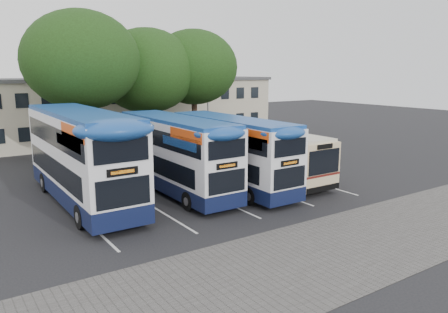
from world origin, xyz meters
name	(u,v)px	position (x,y,z in m)	size (l,w,h in m)	color
ground	(310,203)	(0.00, 0.00, 0.00)	(120.00, 120.00, 0.00)	black
paving_strip	(362,241)	(-2.00, -5.00, 0.01)	(40.00, 6.00, 0.01)	#595654
bay_lines	(201,192)	(-3.75, 5.00, 0.01)	(14.12, 11.00, 0.01)	silver
depot_building	(122,108)	(0.00, 26.99, 3.15)	(32.40, 8.40, 6.20)	#C2B39D
lamp_post	(208,90)	(6.00, 19.97, 5.08)	(0.25, 1.05, 9.06)	gray
tree_left	(81,60)	(-6.87, 16.42, 7.64)	(8.40, 8.40, 11.22)	black
tree_mid	(147,71)	(-0.98, 18.34, 6.89)	(8.23, 8.23, 10.40)	black
tree_right	(194,67)	(3.37, 18.05, 7.20)	(7.70, 7.70, 10.48)	black
bus_dd_left	(81,153)	(-9.96, 6.78, 2.70)	(2.85, 11.74, 4.90)	#10183D
bus_dd_mid	(176,151)	(-4.89, 5.92, 2.38)	(2.52, 10.39, 4.33)	#10183D
bus_dd_right	(231,150)	(-1.77, 4.85, 2.33)	(2.46, 10.13, 4.22)	#10183D
bus_single	(263,151)	(1.44, 5.83, 1.78)	(2.68, 10.52, 3.14)	beige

